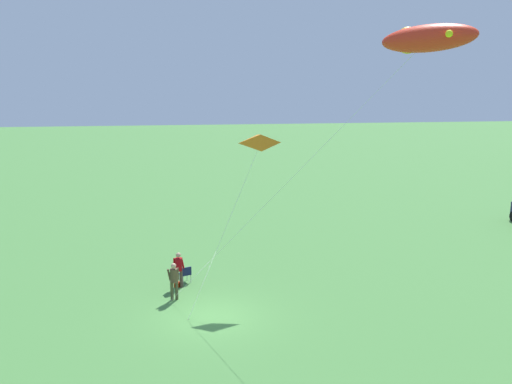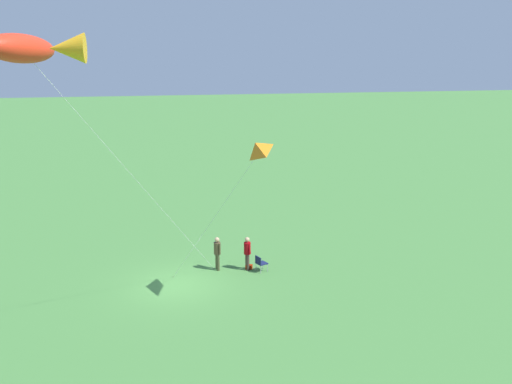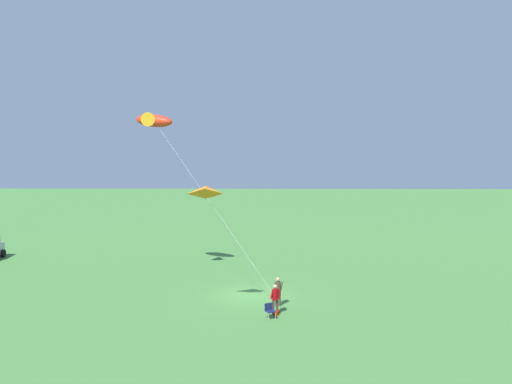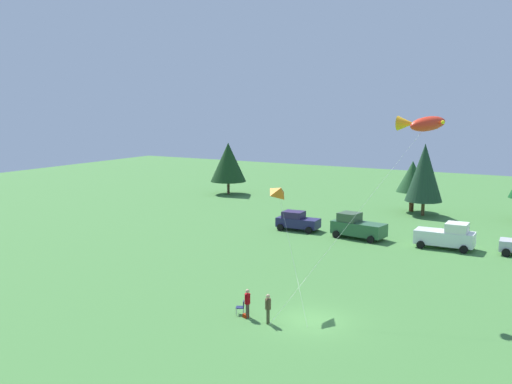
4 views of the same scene
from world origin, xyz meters
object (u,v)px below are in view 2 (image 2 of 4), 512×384
folding_chair (260,262)px  person_spectator (247,251)px  person_kite_flyer (217,251)px  kite_delta_orange (255,149)px  kite_large_fish (32,48)px  backpack_on_grass (249,267)px

folding_chair → person_spectator: person_spectator is taller
person_spectator → person_kite_flyer: bearing=161.1°
kite_delta_orange → kite_large_fish: bearing=31.2°
kite_delta_orange → person_spectator: bearing=-92.2°
person_kite_flyer → kite_delta_orange: size_ratio=0.23×
person_kite_flyer → folding_chair: (-2.11, 0.52, -0.53)m
person_kite_flyer → kite_large_fish: (6.16, 8.65, 10.29)m
folding_chair → backpack_on_grass: 0.76m
folding_chair → kite_delta_orange: (0.76, 3.58, 6.57)m
person_kite_flyer → folding_chair: bearing=-29.1°
person_kite_flyer → backpack_on_grass: (-1.59, 0.11, -0.91)m
person_spectator → kite_large_fish: bearing=-143.6°
person_spectator → kite_delta_orange: bearing=-103.6°
person_kite_flyer → folding_chair: 2.24m
folding_chair → person_kite_flyer: bearing=140.0°
person_spectator → backpack_on_grass: size_ratio=5.44×
kite_large_fish → kite_delta_orange: size_ratio=1.58×
backpack_on_grass → person_kite_flyer: bearing=-4.1°
folding_chair → kite_large_fish: kite_large_fish is taller
folding_chair → person_spectator: 0.87m
folding_chair → kite_delta_orange: 7.52m
kite_large_fish → backpack_on_grass: bearing=-132.2°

